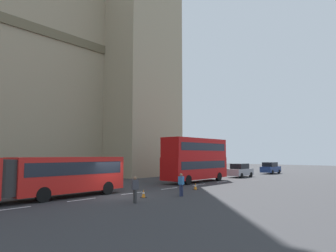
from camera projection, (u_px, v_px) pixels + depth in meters
The scene contains 10 objects.
ground_plane at pixel (115, 196), 22.75m from camera, with size 160.00×160.00×0.00m, color #333335.
lane_centre_marking at pixel (109, 196), 22.34m from camera, with size 34.40×0.16×0.01m.
articulated_bus at pixel (2, 176), 18.75m from camera, with size 17.52×2.54×2.90m.
double_decker_bus at pixel (196, 158), 34.27m from camera, with size 9.38×2.54×4.90m.
sedan_lead at pixel (240, 170), 41.61m from camera, with size 4.40×1.86×1.85m.
sedan_trailing at pixel (271, 168), 49.17m from camera, with size 4.40×1.86×1.85m.
traffic_cone_west at pixel (144, 194), 21.68m from camera, with size 0.36×0.36×0.58m.
traffic_cone_middle at pixel (195, 186), 26.66m from camera, with size 0.36×0.36×0.58m.
pedestrian_near_cones at pixel (135, 189), 19.27m from camera, with size 0.46×0.38×1.69m.
pedestrian_by_kerb at pixel (181, 184), 22.47m from camera, with size 0.36×0.40×1.69m.
Camera 1 is at (-14.81, -18.24, 3.07)m, focal length 32.27 mm.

